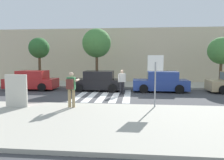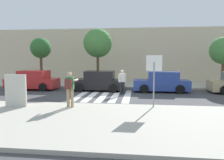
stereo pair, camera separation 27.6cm
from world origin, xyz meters
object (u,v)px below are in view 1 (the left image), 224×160
stop_sign (155,69)px  street_tree_east (222,51)px  photographer_with_backpack (71,86)px  street_tree_center (97,43)px  street_tree_west (39,48)px  parked_car_black (98,81)px  advertising_board (16,91)px  pedestrian_crossing (122,81)px  parked_car_blue (161,82)px  parked_car_red (32,81)px

stop_sign → street_tree_east: street_tree_east is taller
street_tree_east → photographer_with_backpack: bearing=-138.9°
street_tree_center → street_tree_west: bearing=177.3°
photographer_with_backpack → parked_car_black: (0.20, 6.54, -0.44)m
parked_car_black → advertising_board: (-2.93, -6.68, 0.21)m
stop_sign → pedestrian_crossing: 4.93m
street_tree_east → advertising_board: bearing=-145.0°
street_tree_west → street_tree_center: 5.33m
parked_car_blue → photographer_with_backpack: bearing=-127.7°
stop_sign → advertising_board: bearing=-174.3°
stop_sign → pedestrian_crossing: size_ratio=1.47×
photographer_with_backpack → parked_car_blue: (5.05, 6.54, -0.44)m
street_tree_east → street_tree_center: bearing=-177.9°
street_tree_center → advertising_board: (-2.50, -8.73, -2.88)m
stop_sign → parked_car_blue: stop_sign is taller
street_tree_west → street_tree_center: bearing=-2.7°
photographer_with_backpack → pedestrian_crossing: size_ratio=1.00×
pedestrian_crossing → parked_car_red: pedestrian_crossing is taller
pedestrian_crossing → street_tree_west: 8.97m
parked_car_blue → street_tree_east: street_tree_east is taller
parked_car_red → parked_car_black: 5.42m
advertising_board → parked_car_red: bearing=110.4°
parked_car_black → parked_car_blue: same height
parked_car_blue → street_tree_west: (-10.58, 2.31, 2.69)m
parked_car_black → street_tree_center: (-0.43, 2.05, 3.10)m
stop_sign → parked_car_blue: bearing=80.6°
stop_sign → parked_car_black: (-3.85, 6.01, -1.26)m
stop_sign → photographer_with_backpack: stop_sign is taller
street_tree_center → advertising_board: street_tree_center is taller
street_tree_east → advertising_board: street_tree_east is taller
parked_car_red → street_tree_center: bearing=22.4°
stop_sign → parked_car_blue: size_ratio=0.62×
street_tree_west → street_tree_east: bearing=0.5°
street_tree_west → street_tree_east: 15.82m
street_tree_east → advertising_board: (-13.01, -9.12, -2.21)m
parked_car_blue → stop_sign: bearing=-99.4°
street_tree_center → parked_car_blue: bearing=-21.3°
parked_car_blue → advertising_board: size_ratio=2.56×
parked_car_black → parked_car_blue: 4.85m
street_tree_center → street_tree_east: 10.54m
parked_car_red → advertising_board: (2.49, -6.68, 0.21)m
parked_car_black → street_tree_center: bearing=101.7°
pedestrian_crossing → street_tree_east: bearing=26.3°
parked_car_black → street_tree_west: size_ratio=0.97×
parked_car_black → parked_car_blue: bearing=-0.0°
street_tree_west → advertising_board: 9.74m
parked_car_red → street_tree_center: size_ratio=0.83×
pedestrian_crossing → parked_car_blue: size_ratio=0.42×
parked_car_red → street_tree_center: 6.22m
advertising_board → parked_car_black: bearing=66.3°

